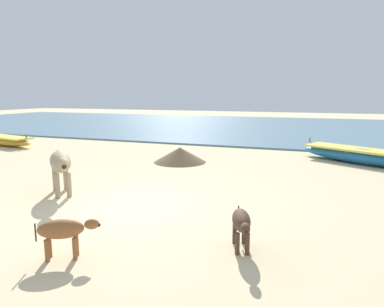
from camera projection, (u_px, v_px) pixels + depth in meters
The scene contains 7 objects.
ground at pixel (134, 206), 7.39m from camera, with size 80.00×80.00×0.00m, color beige.
sea_water at pixel (264, 127), 24.68m from camera, with size 60.00×20.00×0.08m, color slate.
fishing_boat_0 at pixel (362, 156), 11.84m from camera, with size 4.36×3.10×0.71m.
cow_adult_dun at pixel (61, 164), 8.12m from camera, with size 1.35×1.32×1.05m.
calf_near_brown at pixel (63, 230), 4.98m from camera, with size 0.86×0.60×0.60m.
calf_far_dark at pixel (241, 222), 5.24m from camera, with size 0.49×0.93×0.62m.
debris_pile_0 at pixel (180, 155), 12.08m from camera, with size 1.84×1.84×0.53m, color brown.
Camera 1 is at (3.63, -6.22, 2.39)m, focal length 32.04 mm.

